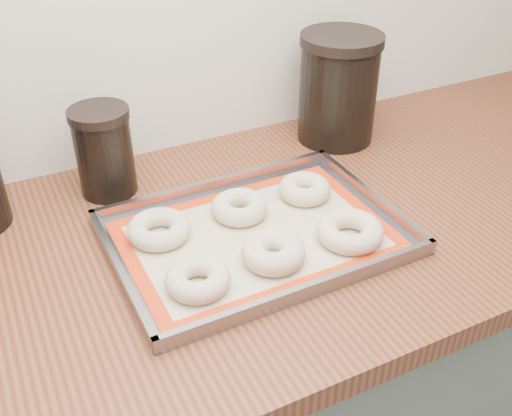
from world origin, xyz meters
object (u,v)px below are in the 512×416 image
bagel_back_left (159,229)px  canister_mid (104,151)px  bagel_front_mid (273,252)px  bagel_back_mid (239,207)px  baking_tray (256,235)px  canister_right (338,88)px  bagel_front_left (198,279)px  bagel_front_right (350,231)px  bagel_back_right (305,189)px

bagel_back_left → canister_mid: (-0.03, 0.18, 0.06)m
bagel_front_mid → bagel_back_mid: bagel_front_mid is taller
baking_tray → bagel_back_mid: bagel_back_mid is taller
bagel_back_mid → canister_right: 0.37m
baking_tray → bagel_front_left: bagel_front_left is taller
baking_tray → bagel_back_left: bearing=154.5°
bagel_back_left → bagel_back_mid: (0.14, -0.00, 0.00)m
baking_tray → bagel_back_left: bagel_back_left is taller
bagel_front_left → bagel_front_mid: bearing=1.8°
bagel_front_left → canister_mid: canister_mid is taller
bagel_front_right → bagel_back_right: bearing=90.3°
bagel_front_mid → bagel_back_right: 0.19m
bagel_front_mid → bagel_back_right: (0.13, 0.14, -0.00)m
bagel_front_left → bagel_front_right: (0.26, -0.00, 0.00)m
bagel_back_left → bagel_back_mid: size_ratio=1.07×
bagel_front_right → bagel_back_mid: size_ratio=1.12×
canister_right → bagel_back_left: bearing=-158.3°
baking_tray → bagel_back_right: bagel_back_right is taller
bagel_back_left → bagel_back_mid: 0.14m
bagel_back_right → canister_mid: (-0.30, 0.18, 0.06)m
baking_tray → bagel_back_right: size_ratio=5.07×
bagel_back_right → canister_right: 0.27m
bagel_front_right → canister_right: size_ratio=0.48×
bagel_back_left → canister_right: canister_right is taller
baking_tray → bagel_back_right: 0.15m
bagel_back_left → canister_mid: size_ratio=0.63×
bagel_front_mid → baking_tray: bearing=85.6°
bagel_front_left → bagel_back_left: same height
bagel_front_left → bagel_back_mid: same height
bagel_back_right → canister_mid: bearing=148.8°
bagel_front_mid → canister_mid: canister_mid is taller
baking_tray → bagel_front_right: 0.15m
bagel_back_left → bagel_front_right: bearing=-27.7°
baking_tray → bagel_back_right: bearing=27.3°
bagel_front_right → bagel_back_mid: (-0.13, 0.14, -0.00)m
bagel_front_right → canister_right: bearing=61.0°
bagel_front_mid → bagel_back_left: size_ratio=0.96×
bagel_front_right → bagel_back_right: 0.14m
bagel_front_right → canister_right: 0.38m
baking_tray → bagel_front_right: size_ratio=4.34×
bagel_front_mid → bagel_back_right: size_ratio=1.07×
canister_mid → canister_right: size_ratio=0.73×
bagel_back_right → canister_right: canister_right is taller
bagel_back_mid → bagel_front_right: bearing=-47.6°
baking_tray → bagel_front_mid: (-0.01, -0.07, 0.02)m
bagel_back_right → baking_tray: bearing=-152.7°
bagel_front_right → canister_mid: 0.45m
bagel_front_left → bagel_back_mid: bearing=46.7°
bagel_back_left → baking_tray: bearing=-25.5°
bagel_front_right → bagel_back_left: bearing=152.3°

